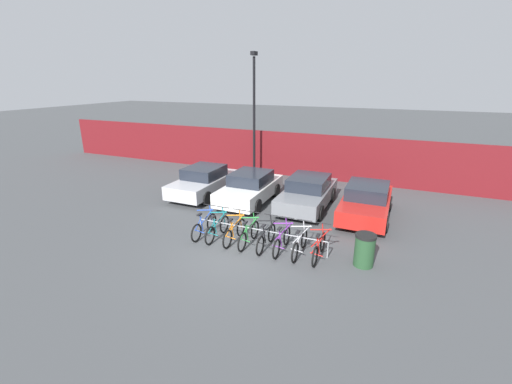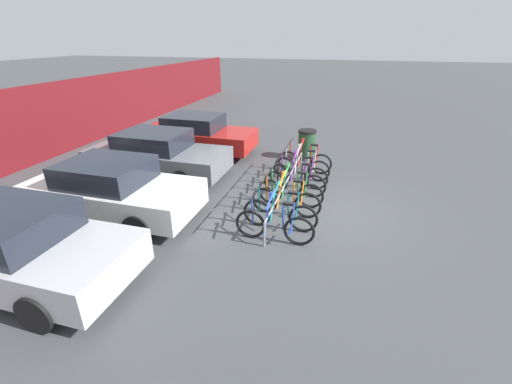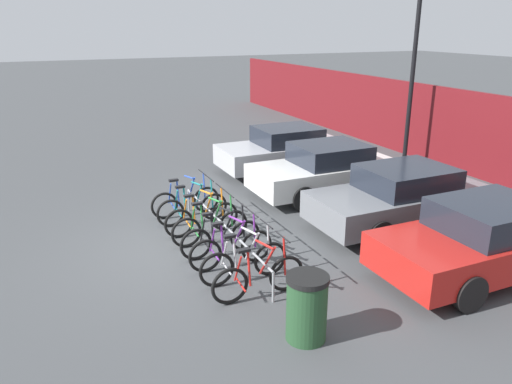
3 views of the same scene
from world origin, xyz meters
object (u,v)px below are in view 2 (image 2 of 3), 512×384
object	(u,v)px
bicycle_black	(295,182)
bicycle_silver	(301,168)
bicycle_orange	(286,201)
bicycle_blue	(274,226)
bicycle_green	(290,192)
car_grey	(157,155)
bicycle_purple	(298,175)
car_white	(112,190)
trash_bin	(307,145)
car_silver	(17,247)
bicycle_red	(305,161)
car_red	(197,134)
bike_rack	(287,182)
bicycle_teal	(280,214)

from	to	relation	value
bicycle_black	bicycle_silver	distance (m)	1.17
bicycle_orange	bicycle_black	xyz separation A→B (m)	(1.19, 0.00, 0.00)
bicycle_blue	bicycle_orange	size ratio (longest dim) A/B	1.00
bicycle_green	car_grey	size ratio (longest dim) A/B	0.41
bicycle_purple	car_white	bearing A→B (deg)	126.36
bicycle_silver	trash_bin	xyz separation A→B (m)	(1.98, 0.14, 0.14)
car_silver	bicycle_green	bearing A→B (deg)	-43.29
bicycle_purple	car_grey	size ratio (longest dim) A/B	0.41
bicycle_black	bicycle_red	world-z (taller)	same
bicycle_silver	car_grey	world-z (taller)	car_grey
bicycle_blue	car_grey	size ratio (longest dim) A/B	0.41
trash_bin	bicycle_green	bearing A→B (deg)	-177.86
bicycle_green	car_grey	distance (m)	4.40
bicycle_blue	bicycle_purple	size ratio (longest dim) A/B	1.00
bicycle_red	car_red	bearing A→B (deg)	77.48
bicycle_blue	bicycle_orange	xyz separation A→B (m)	(1.22, 0.00, 0.00)
bicycle_silver	bike_rack	bearing A→B (deg)	175.37
car_silver	car_grey	world-z (taller)	same
bicycle_blue	bicycle_green	distance (m)	1.77
bicycle_blue	bike_rack	bearing A→B (deg)	7.27
bicycle_teal	trash_bin	xyz separation A→B (m)	(5.02, 0.14, 0.14)
bicycle_black	car_silver	world-z (taller)	car_silver
car_grey	bicycle_teal	bearing A→B (deg)	-116.29
bike_rack	car_grey	size ratio (longest dim) A/B	1.13
trash_bin	car_white	bearing A→B (deg)	145.44
bike_rack	car_red	world-z (taller)	car_red
bicycle_orange	car_grey	world-z (taller)	car_grey
bicycle_red	trash_bin	bearing A→B (deg)	6.32
bicycle_purple	bicycle_red	size ratio (longest dim) A/B	1.00
bicycle_silver	car_silver	world-z (taller)	car_silver
bicycle_blue	bicycle_purple	distance (m)	2.97
bicycle_blue	bicycle_teal	world-z (taller)	same
bicycle_green	car_white	distance (m)	4.32
bicycle_silver	car_white	size ratio (longest dim) A/B	0.42
bicycle_green	bicycle_red	xyz separation A→B (m)	(2.44, 0.00, 0.00)
bicycle_red	car_red	distance (m)	4.26
bicycle_teal	bicycle_green	size ratio (longest dim) A/B	1.00
bicycle_purple	bicycle_red	xyz separation A→B (m)	(1.24, 0.00, 0.00)
bicycle_black	car_red	size ratio (longest dim) A/B	0.41
car_white	trash_bin	bearing A→B (deg)	-34.56
bike_rack	car_silver	world-z (taller)	car_silver
bike_rack	trash_bin	xyz separation A→B (m)	(3.46, -0.01, 0.02)
bicycle_silver	car_grey	size ratio (longest dim) A/B	0.41
bicycle_green	car_white	world-z (taller)	car_white
bicycle_purple	car_silver	distance (m)	6.73
bike_rack	bicycle_green	size ratio (longest dim) A/B	2.78
car_silver	car_white	distance (m)	2.50
bicycle_blue	car_grey	distance (m)	5.07
car_white	car_red	bearing A→B (deg)	2.22
bicycle_orange	trash_bin	world-z (taller)	bicycle_orange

